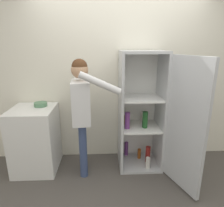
{
  "coord_description": "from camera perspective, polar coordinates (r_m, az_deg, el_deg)",
  "views": [
    {
      "loc": [
        -0.25,
        -2.07,
        1.8
      ],
      "look_at": [
        -0.12,
        0.65,
        0.99
      ],
      "focal_mm": 32.0,
      "sensor_mm": 36.0,
      "label": 1
    }
  ],
  "objects": [
    {
      "name": "ground_plane",
      "position": [
        2.75,
        3.35,
        -24.2
      ],
      "size": [
        12.0,
        12.0,
        0.0
      ],
      "primitive_type": "plane",
      "color": "#4C4742"
    },
    {
      "name": "counter",
      "position": [
        3.15,
        -21.01,
        -9.5
      ],
      "size": [
        0.6,
        0.63,
        0.94
      ],
      "color": "white",
      "rests_on": "ground_plane"
    },
    {
      "name": "bowl",
      "position": [
        3.05,
        -19.74,
        -0.23
      ],
      "size": [
        0.18,
        0.18,
        0.05
      ],
      "color": "#517F5B",
      "rests_on": "counter"
    },
    {
      "name": "wall_back",
      "position": [
        3.1,
        1.85,
        6.92
      ],
      "size": [
        7.0,
        0.06,
        2.55
      ],
      "color": "silver",
      "rests_on": "ground_plane"
    },
    {
      "name": "refrigerator",
      "position": [
        2.88,
        10.5,
        -3.09
      ],
      "size": [
        0.88,
        1.14,
        1.71
      ],
      "color": "#B7BABC",
      "rests_on": "ground_plane"
    },
    {
      "name": "person",
      "position": [
        2.66,
        -8.6,
        -0.18
      ],
      "size": [
        0.65,
        0.55,
        1.63
      ],
      "color": "#384770",
      "rests_on": "ground_plane"
    }
  ]
}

